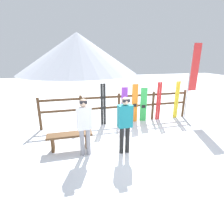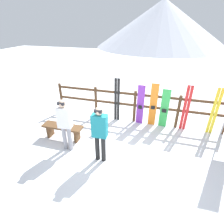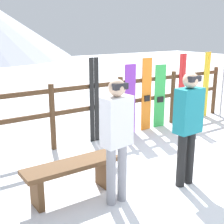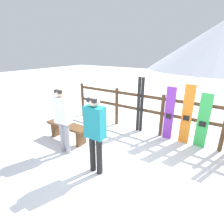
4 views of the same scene
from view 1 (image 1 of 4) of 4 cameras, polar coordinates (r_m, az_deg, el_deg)
The scene contains 13 objects.
ground_plane at distance 5.31m, azimuth 9.03°, elevation -11.52°, with size 40.00×40.00×0.00m, color white.
mountain_backdrop at distance 28.45m, azimuth -11.17°, elevation 18.26°, with size 18.00×18.00×6.00m.
fence at distance 6.92m, azimuth 2.28°, elevation 2.17°, with size 6.04×0.10×1.20m.
bench at distance 5.21m, azimuth -13.63°, elevation -8.17°, with size 1.27×0.36×0.47m.
person_white at distance 4.59m, azimuth -9.03°, elevation -3.57°, with size 0.39×0.25×1.57m.
person_teal at distance 4.65m, azimuth 4.25°, elevation -3.02°, with size 0.38×0.22×1.58m.
ski_pair_black at distance 6.69m, azimuth -2.89°, elevation 2.42°, with size 0.20×0.02×1.62m.
snowboard_purple at distance 6.93m, azimuth 4.04°, elevation 2.15°, with size 0.25×0.07×1.45m.
snowboard_orange at distance 7.06m, azimuth 7.43°, elevation 2.78°, with size 0.25×0.06×1.55m.
snowboard_green at distance 7.23m, azimuth 10.24°, elevation 2.33°, with size 0.27×0.08×1.39m.
ski_pair_red at distance 7.51m, azimuth 14.97°, elevation 3.41°, with size 0.19×0.02×1.59m.
ski_pair_yellow at distance 7.96m, azimuth 20.33°, elevation 3.70°, with size 0.20×0.02×1.59m.
rental_flag at distance 7.77m, azimuth 24.79°, elevation 11.26°, with size 0.40×0.04×3.06m.
Camera 1 is at (-1.94, -4.22, 2.57)m, focal length 28.00 mm.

